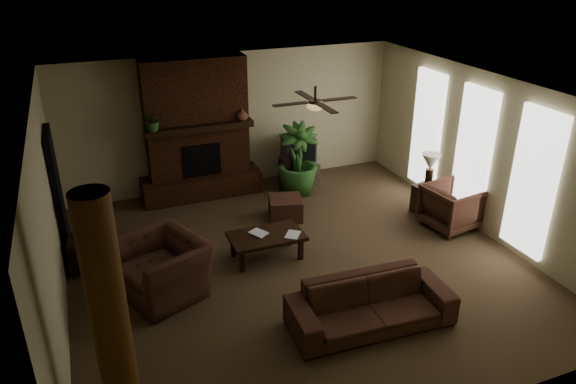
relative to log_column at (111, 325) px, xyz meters
name	(u,v)px	position (x,y,z in m)	size (l,w,h in m)	color
room_shell	(298,184)	(2.95, 2.40, 0.00)	(7.00, 7.00, 7.00)	#4F3C27
fireplace	(198,141)	(2.15, 5.62, -0.24)	(2.40, 0.70, 2.80)	#452312
windows	(473,153)	(6.40, 2.60, -0.05)	(0.08, 3.65, 2.35)	white
log_column	(111,325)	(0.00, 0.00, 0.00)	(0.36, 0.36, 2.80)	brown
doorway	(58,194)	(-0.49, 4.20, -0.35)	(0.10, 1.00, 2.10)	black
ceiling_fan	(315,104)	(3.35, 2.70, 1.13)	(1.35, 1.35, 0.37)	#312316
sofa	(371,297)	(3.27, 0.61, -0.97)	(2.22, 0.65, 0.87)	#46291E
armchair_left	(161,258)	(0.81, 2.43, -0.84)	(1.28, 0.83, 1.12)	#46291E
armchair_right	(452,205)	(6.01, 2.51, -0.95)	(0.87, 0.81, 0.90)	#46291E
coffee_table	(267,238)	(2.55, 2.74, -1.03)	(1.20, 0.70, 0.43)	black
ottoman	(285,208)	(3.36, 3.97, -1.20)	(0.60, 0.60, 0.40)	#46291E
tv_stand	(300,171)	(4.29, 5.45, -1.15)	(0.85, 0.50, 0.50)	silver
tv	(299,149)	(4.24, 5.43, -0.64)	(0.69, 0.58, 0.52)	#353437
floor_vase	(286,169)	(3.88, 5.23, -0.97)	(0.34, 0.34, 0.77)	black
floor_plant	(298,174)	(4.01, 4.92, -0.99)	(0.82, 1.47, 0.82)	#2C5723
side_table_left	(87,253)	(-0.20, 3.51, -1.12)	(0.50, 0.50, 0.55)	black
lamp_left	(81,210)	(-0.17, 3.56, -0.40)	(0.46, 0.46, 0.65)	#312316
side_table_right	(429,200)	(5.99, 3.14, -1.12)	(0.50, 0.50, 0.55)	black
lamp_right	(430,164)	(5.95, 3.17, -0.40)	(0.46, 0.46, 0.65)	#312316
mantel_plant	(153,122)	(1.28, 5.35, 0.32)	(0.38, 0.42, 0.33)	#2C5723
mantel_vase	(242,115)	(3.01, 5.36, 0.27)	(0.22, 0.23, 0.22)	brown
book_a	(254,228)	(2.34, 2.76, -0.83)	(0.22, 0.03, 0.29)	#999999
book_b	(286,227)	(2.85, 2.62, -0.82)	(0.21, 0.02, 0.29)	#999999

